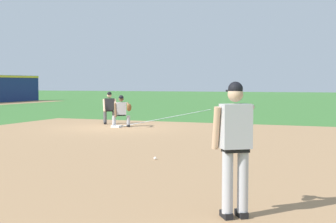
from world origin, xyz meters
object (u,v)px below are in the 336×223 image
baseball (155,158)px  pitcher (236,141)px  first_baseman (122,110)px  umpire (109,106)px  first_base_bag (117,126)px

baseball → pitcher: (-4.05, -2.88, 1.02)m
pitcher → first_baseman: pitcher is taller
pitcher → umpire: bearing=34.8°
first_base_bag → umpire: (1.27, 1.03, 0.75)m
first_base_bag → pitcher: bearing=-145.7°
first_base_bag → umpire: umpire is taller
pitcher → umpire: 15.01m
baseball → umpire: size_ratio=0.05×
baseball → first_baseman: first_baseman is taller
first_base_bag → first_baseman: bearing=-35.9°
pitcher → first_baseman: bearing=33.4°
baseball → pitcher: bearing=-144.6°
first_baseman → first_base_bag: bearing=144.1°
first_base_bag → baseball: (-6.99, -4.65, -0.01)m
first_base_bag → pitcher: (-11.05, -7.54, 1.01)m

